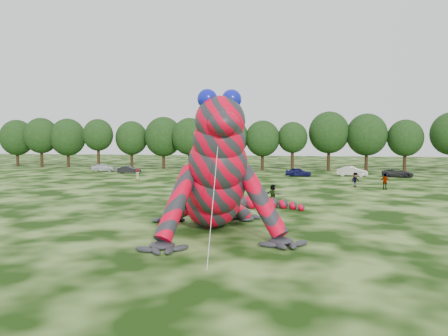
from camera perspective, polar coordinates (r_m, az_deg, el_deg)
ground at (r=21.91m, az=2.26°, el=-11.74°), size 240.00×240.00×0.00m
inflatable_gecko at (r=28.95m, az=-1.78°, el=0.85°), size 19.54×21.23×8.69m
tree_0 at (r=98.61m, az=-25.40°, el=2.96°), size 6.91×6.22×9.51m
tree_1 at (r=94.14m, az=-22.75°, el=3.09°), size 6.74×6.07×9.81m
tree_2 at (r=91.95m, az=-19.72°, el=3.11°), size 7.04×6.34×9.64m
tree_3 at (r=87.01m, az=-16.10°, el=3.08°), size 5.81×5.23×9.44m
tree_4 at (r=86.01m, az=-11.98°, el=3.01°), size 6.22×5.60×9.06m
tree_5 at (r=83.49m, az=-7.91°, el=3.28°), size 7.16×6.44×9.80m
tree_6 at (r=80.23m, az=-4.51°, el=3.17°), size 6.52×5.86×9.49m
tree_7 at (r=78.77m, az=0.79°, el=3.16°), size 6.68×6.01×9.48m
tree_8 at (r=78.21m, az=5.05°, el=2.95°), size 6.14×5.53×8.94m
tree_9 at (r=78.26m, az=8.94°, el=2.82°), size 5.27×4.74×8.68m
tree_10 at (r=79.58m, az=13.53°, el=3.43°), size 7.09×6.38×10.50m
tree_11 at (r=79.82m, az=18.14°, el=3.19°), size 7.01×6.31×10.07m
tree_12 at (r=80.46m, az=22.57°, el=2.69°), size 5.99×5.39×8.97m
car_0 at (r=78.81m, az=-15.43°, el=0.08°), size 4.19×1.86×1.40m
car_1 at (r=73.34m, az=-12.27°, el=-0.22°), size 3.94×1.91×1.24m
car_2 at (r=70.98m, az=-2.83°, el=-0.24°), size 4.78×2.27×1.32m
car_3 at (r=68.61m, az=2.11°, el=-0.41°), size 4.51×2.41×1.24m
car_4 at (r=67.22m, az=9.69°, el=-0.53°), size 3.94×1.68×1.33m
car_5 at (r=69.32m, az=16.39°, el=-0.42°), size 4.73×2.03×1.52m
car_6 at (r=69.93m, az=21.73°, el=-0.61°), size 4.79×2.78×1.26m
spectator_3 at (r=52.79m, az=20.30°, el=-1.70°), size 1.14×0.88×1.81m
spectator_4 at (r=61.52m, az=-11.22°, el=-0.84°), size 0.58×0.82×1.59m
spectator_5 at (r=38.91m, az=6.40°, el=-3.46°), size 1.68×1.34×1.79m
spectator_0 at (r=43.45m, az=-1.88°, el=-2.75°), size 0.62×0.42×1.64m
spectator_2 at (r=54.29m, az=16.78°, el=-1.49°), size 1.31×1.20×1.76m
spectator_1 at (r=48.34m, az=0.81°, el=-1.94°), size 0.84×1.00×1.83m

